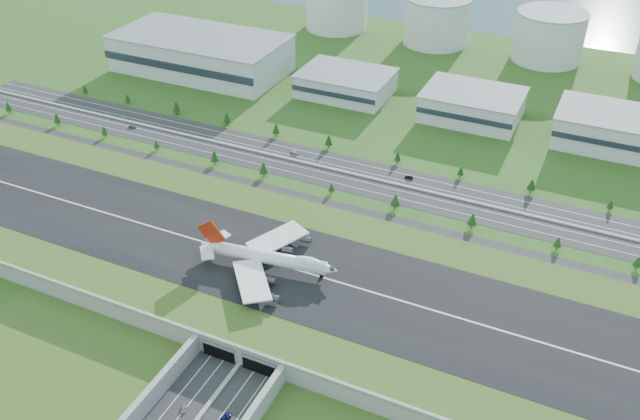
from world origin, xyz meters
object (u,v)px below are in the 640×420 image
at_px(boeing_747, 268,257).
at_px(car_2, 225,418).
at_px(fuel_tank_a, 336,7).
at_px(car_0, 184,408).
at_px(car_7, 294,152).
at_px(car_4, 132,127).
at_px(car_5, 409,177).

distance_m(boeing_747, car_2, 74.61).
bearing_deg(fuel_tank_a, car_0, -73.66).
bearing_deg(car_7, car_2, 42.64).
xyz_separation_m(boeing_747, car_7, (-41.72, 106.12, -12.54)).
relative_size(fuel_tank_a, car_4, 10.63).
bearing_deg(car_2, boeing_747, -69.16).
height_order(fuel_tank_a, boeing_747, fuel_tank_a).
relative_size(boeing_747, car_7, 11.00).
bearing_deg(car_5, car_7, -90.92).
bearing_deg(car_0, car_7, 80.40).
distance_m(boeing_747, car_7, 114.71).
relative_size(fuel_tank_a, boeing_747, 0.81).
xyz_separation_m(fuel_tank_a, car_4, (-37.94, -220.53, -16.58)).
bearing_deg(boeing_747, car_5, 68.30).
distance_m(car_0, car_7, 185.10).
distance_m(fuel_tank_a, boeing_747, 331.34).
xyz_separation_m(car_0, car_5, (20.63, 179.96, 0.05)).
bearing_deg(car_4, car_2, -137.52).
bearing_deg(car_2, car_4, -40.29).
relative_size(boeing_747, car_2, 11.45).
relative_size(boeing_747, car_4, 13.18).
bearing_deg(car_0, car_2, -15.93).
xyz_separation_m(car_0, car_7, (-47.63, 178.86, 0.13)).
xyz_separation_m(boeing_747, car_0, (5.91, -72.74, -12.67)).
height_order(boeing_747, car_4, boeing_747).
bearing_deg(fuel_tank_a, car_5, -57.01).
distance_m(car_4, car_7, 104.40).
xyz_separation_m(boeing_747, car_4, (-145.27, 92.91, -12.55)).
relative_size(car_0, car_2, 0.74).
relative_size(car_4, car_7, 0.83).
xyz_separation_m(fuel_tank_a, car_5, (133.87, -206.23, -16.64)).
distance_m(car_0, car_5, 181.14).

